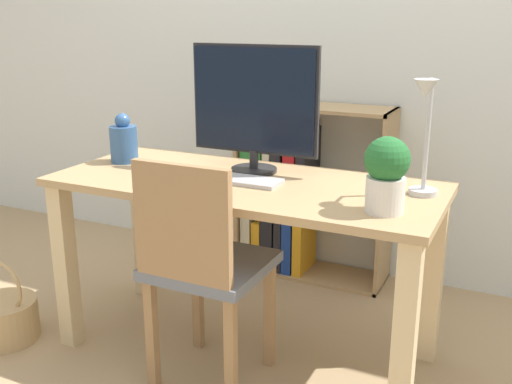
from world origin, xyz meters
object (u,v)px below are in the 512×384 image
at_px(basket, 5,318).
at_px(monitor, 254,104).
at_px(bookshelf, 289,193).
at_px(keyboard, 237,180).
at_px(potted_plant, 386,173).
at_px(desk_lamp, 425,127).
at_px(vase, 124,142).
at_px(chair, 203,263).

bearing_deg(basket, monitor, 27.82).
relative_size(bookshelf, basket, 2.49).
bearing_deg(monitor, keyboard, -87.63).
height_order(keyboard, basket, keyboard).
bearing_deg(monitor, basket, -152.18).
xyz_separation_m(monitor, keyboard, (0.01, -0.16, -0.26)).
bearing_deg(monitor, potted_plant, -25.34).
bearing_deg(desk_lamp, monitor, 172.63).
bearing_deg(bookshelf, vase, -119.34).
distance_m(vase, potted_plant, 1.18).
relative_size(vase, bookshelf, 0.23).
bearing_deg(vase, monitor, 8.87).
height_order(potted_plant, bookshelf, potted_plant).
height_order(monitor, potted_plant, monitor).
height_order(monitor, keyboard, monitor).
distance_m(monitor, vase, 0.61).
xyz_separation_m(keyboard, vase, (-0.58, 0.07, 0.08)).
bearing_deg(keyboard, basket, -160.55).
distance_m(potted_plant, chair, 0.72).
xyz_separation_m(potted_plant, basket, (-1.54, -0.21, -0.76)).
bearing_deg(monitor, bookshelf, 100.65).
height_order(desk_lamp, bookshelf, desk_lamp).
xyz_separation_m(vase, bookshelf, (0.44, 0.78, -0.38)).
distance_m(monitor, desk_lamp, 0.68).
distance_m(keyboard, bookshelf, 0.92).
bearing_deg(vase, potted_plant, -9.38).
bearing_deg(potted_plant, keyboard, 168.46).
relative_size(vase, desk_lamp, 0.51).
bearing_deg(chair, keyboard, 96.52).
xyz_separation_m(desk_lamp, bookshelf, (-0.80, 0.78, -0.54)).
distance_m(vase, chair, 0.73).
relative_size(desk_lamp, potted_plant, 1.67).
relative_size(desk_lamp, chair, 0.47).
relative_size(vase, potted_plant, 0.85).
height_order(keyboard, chair, chair).
distance_m(bookshelf, basket, 1.48).
distance_m(monitor, basket, 1.40).
bearing_deg(chair, desk_lamp, 34.88).
distance_m(chair, basket, 1.02).
xyz_separation_m(chair, basket, (-0.94, -0.08, -0.39)).
relative_size(desk_lamp, bookshelf, 0.46).
bearing_deg(vase, desk_lamp, 0.11).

